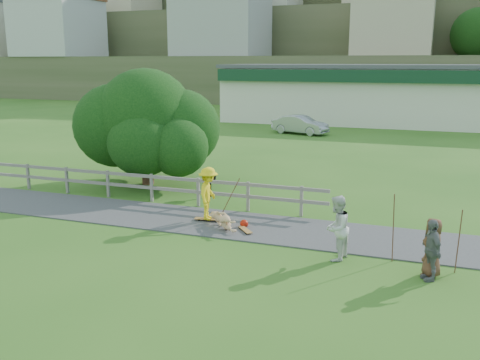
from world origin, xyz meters
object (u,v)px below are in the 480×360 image
at_px(spectator_a, 337,228).
at_px(bbq, 210,185).
at_px(spectator_b, 431,250).
at_px(car_silver, 300,125).
at_px(spectator_c, 433,248).
at_px(tree, 147,141).
at_px(skater_rider, 208,196).
at_px(skater_fallen, 223,220).

xyz_separation_m(spectator_a, bbq, (-6.04, 5.27, -0.43)).
bearing_deg(spectator_b, bbq, -148.86).
distance_m(car_silver, bbq, 20.01).
xyz_separation_m(car_silver, bbq, (1.19, -19.97, -0.22)).
relative_size(car_silver, bbq, 4.40).
xyz_separation_m(spectator_b, spectator_c, (0.03, 0.26, -0.02)).
distance_m(spectator_c, car_silver, 27.36).
height_order(spectator_c, bbq, spectator_c).
bearing_deg(spectator_a, tree, -112.58).
height_order(spectator_b, tree, tree).
distance_m(spectator_c, bbq, 10.22).
bearing_deg(skater_rider, spectator_a, -122.05).
bearing_deg(tree, spectator_b, -30.31).
relative_size(skater_rider, spectator_a, 0.99).
height_order(skater_fallen, tree, tree).
xyz_separation_m(spectator_a, tree, (-9.60, 6.47, 1.05)).
xyz_separation_m(skater_fallen, bbq, (-2.07, 3.76, 0.19)).
height_order(skater_fallen, bbq, bbq).
bearing_deg(spectator_a, car_silver, -152.62).
xyz_separation_m(skater_rider, spectator_b, (7.20, -2.65, -0.11)).
relative_size(skater_rider, spectator_c, 1.18).
xyz_separation_m(skater_rider, spectator_a, (4.73, -2.06, 0.01)).
relative_size(spectator_a, tree, 0.26).
xyz_separation_m(spectator_b, car_silver, (-9.70, 25.82, -0.09)).
xyz_separation_m(skater_fallen, spectator_b, (6.44, -2.10, 0.50)).
relative_size(skater_rider, bbq, 1.87).
height_order(skater_fallen, spectator_b, spectator_b).
distance_m(car_silver, tree, 18.96).
bearing_deg(skater_fallen, bbq, 73.75).
distance_m(skater_rider, spectator_c, 7.62).
distance_m(skater_fallen, bbq, 4.29).
distance_m(spectator_b, spectator_c, 0.26).
bearing_deg(car_silver, spectator_a, -148.57).
distance_m(skater_fallen, spectator_a, 4.29).
distance_m(skater_rider, bbq, 3.49).
xyz_separation_m(spectator_a, spectator_b, (2.47, -0.59, -0.12)).
bearing_deg(skater_rider, spectator_c, -116.80).
bearing_deg(skater_rider, car_silver, -2.33).
distance_m(skater_fallen, spectator_b, 6.79).
bearing_deg(bbq, spectator_b, -51.68).
distance_m(spectator_b, bbq, 10.33).
xyz_separation_m(skater_rider, spectator_c, (7.23, -2.39, -0.14)).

